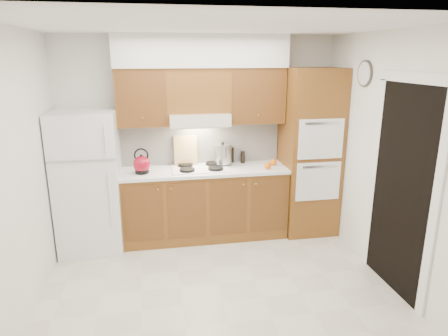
% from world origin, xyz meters
% --- Properties ---
extents(floor, '(3.60, 3.60, 0.00)m').
position_xyz_m(floor, '(0.00, 0.00, 0.00)').
color(floor, beige).
rests_on(floor, ground).
extents(ceiling, '(3.60, 3.60, 0.00)m').
position_xyz_m(ceiling, '(0.00, 0.00, 2.60)').
color(ceiling, white).
rests_on(ceiling, wall_back).
extents(wall_back, '(3.60, 0.02, 2.60)m').
position_xyz_m(wall_back, '(0.00, 1.50, 1.30)').
color(wall_back, white).
rests_on(wall_back, floor).
extents(wall_left, '(0.02, 3.00, 2.60)m').
position_xyz_m(wall_left, '(-1.80, 0.00, 1.30)').
color(wall_left, white).
rests_on(wall_left, floor).
extents(wall_right, '(0.02, 3.00, 2.60)m').
position_xyz_m(wall_right, '(1.80, 0.00, 1.30)').
color(wall_right, white).
rests_on(wall_right, floor).
extents(fridge, '(0.75, 0.72, 1.72)m').
position_xyz_m(fridge, '(-1.41, 1.14, 0.86)').
color(fridge, white).
rests_on(fridge, floor).
extents(base_cabinets, '(2.11, 0.60, 0.90)m').
position_xyz_m(base_cabinets, '(0.02, 1.20, 0.45)').
color(base_cabinets, brown).
rests_on(base_cabinets, floor).
extents(countertop, '(2.13, 0.62, 0.04)m').
position_xyz_m(countertop, '(0.03, 1.19, 0.92)').
color(countertop, white).
rests_on(countertop, base_cabinets).
extents(backsplash, '(2.11, 0.03, 0.56)m').
position_xyz_m(backsplash, '(0.02, 1.49, 1.22)').
color(backsplash, white).
rests_on(backsplash, countertop).
extents(oven_cabinet, '(0.70, 0.65, 2.20)m').
position_xyz_m(oven_cabinet, '(1.44, 1.18, 1.10)').
color(oven_cabinet, brown).
rests_on(oven_cabinet, floor).
extents(upper_cab_left, '(0.63, 0.33, 0.70)m').
position_xyz_m(upper_cab_left, '(-0.71, 1.33, 1.85)').
color(upper_cab_left, brown).
rests_on(upper_cab_left, wall_back).
extents(upper_cab_right, '(0.73, 0.33, 0.70)m').
position_xyz_m(upper_cab_right, '(0.72, 1.33, 1.85)').
color(upper_cab_right, brown).
rests_on(upper_cab_right, wall_back).
extents(range_hood, '(0.75, 0.45, 0.15)m').
position_xyz_m(range_hood, '(-0.02, 1.27, 1.57)').
color(range_hood, silver).
rests_on(range_hood, wall_back).
extents(upper_cab_over_hood, '(0.75, 0.33, 0.55)m').
position_xyz_m(upper_cab_over_hood, '(-0.02, 1.33, 1.92)').
color(upper_cab_over_hood, brown).
rests_on(upper_cab_over_hood, range_hood).
extents(soffit, '(2.13, 0.36, 0.40)m').
position_xyz_m(soffit, '(0.03, 1.32, 2.40)').
color(soffit, silver).
rests_on(soffit, wall_back).
extents(cooktop, '(0.74, 0.50, 0.01)m').
position_xyz_m(cooktop, '(-0.02, 1.21, 0.95)').
color(cooktop, white).
rests_on(cooktop, countertop).
extents(doorway, '(0.02, 0.90, 2.10)m').
position_xyz_m(doorway, '(1.79, -0.35, 1.05)').
color(doorway, black).
rests_on(doorway, floor).
extents(wall_clock, '(0.02, 0.30, 0.30)m').
position_xyz_m(wall_clock, '(1.79, 0.55, 2.15)').
color(wall_clock, '#3F3833').
rests_on(wall_clock, wall_right).
extents(kettle, '(0.25, 0.25, 0.21)m').
position_xyz_m(kettle, '(-0.76, 1.12, 1.06)').
color(kettle, maroon).
rests_on(kettle, countertop).
extents(cutting_board, '(0.31, 0.11, 0.40)m').
position_xyz_m(cutting_board, '(-0.19, 1.40, 1.14)').
color(cutting_board, tan).
rests_on(cutting_board, countertop).
extents(stock_pot, '(0.25, 0.25, 0.25)m').
position_xyz_m(stock_pot, '(0.29, 1.33, 1.09)').
color(stock_pot, '#B1B1B6').
rests_on(stock_pot, cooktop).
extents(condiment_a, '(0.08, 0.08, 0.21)m').
position_xyz_m(condiment_a, '(0.43, 1.45, 1.04)').
color(condiment_a, black).
rests_on(condiment_a, countertop).
extents(condiment_b, '(0.07, 0.07, 0.18)m').
position_xyz_m(condiment_b, '(0.42, 1.45, 1.03)').
color(condiment_b, black).
rests_on(condiment_b, countertop).
extents(condiment_c, '(0.07, 0.07, 0.16)m').
position_xyz_m(condiment_c, '(0.58, 1.39, 1.02)').
color(condiment_c, black).
rests_on(condiment_c, countertop).
extents(orange_near, '(0.12, 0.12, 0.09)m').
position_xyz_m(orange_near, '(0.82, 1.03, 0.98)').
color(orange_near, '#DC610B').
rests_on(orange_near, countertop).
extents(orange_far, '(0.10, 0.10, 0.09)m').
position_xyz_m(orange_far, '(0.95, 1.19, 0.98)').
color(orange_far, orange).
rests_on(orange_far, countertop).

